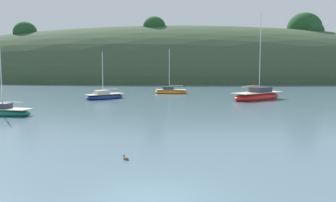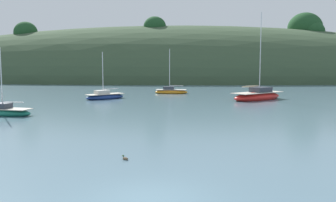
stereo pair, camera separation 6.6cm
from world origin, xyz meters
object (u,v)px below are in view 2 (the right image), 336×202
object	(u,v)px
sailboat_teal_outer	(5,112)
duck_lone_right	(125,159)
sailboat_navy_dinghy	(171,91)
sailboat_blue_center	(105,96)
sailboat_yellow_far	(258,96)

from	to	relation	value
sailboat_teal_outer	duck_lone_right	distance (m)	18.85
sailboat_navy_dinghy	sailboat_blue_center	xyz separation A→B (m)	(-7.89, -8.05, 0.01)
sailboat_navy_dinghy	sailboat_blue_center	size ratio (longest dim) A/B	1.10
sailboat_navy_dinghy	duck_lone_right	size ratio (longest dim) A/B	17.52
sailboat_navy_dinghy	duck_lone_right	distance (m)	36.53
sailboat_teal_outer	duck_lone_right	bearing A→B (deg)	-49.04
sailboat_teal_outer	sailboat_blue_center	xyz separation A→B (m)	(5.73, 14.23, 0.01)
sailboat_yellow_far	sailboat_blue_center	xyz separation A→B (m)	(-18.43, 0.41, -0.13)
sailboat_yellow_far	sailboat_blue_center	world-z (taller)	sailboat_yellow_far
duck_lone_right	sailboat_teal_outer	bearing A→B (deg)	130.96
sailboat_yellow_far	duck_lone_right	world-z (taller)	sailboat_yellow_far
sailboat_blue_center	duck_lone_right	size ratio (longest dim) A/B	15.90
sailboat_navy_dinghy	sailboat_yellow_far	size ratio (longest dim) A/B	0.61
sailboat_navy_dinghy	sailboat_blue_center	world-z (taller)	sailboat_navy_dinghy
sailboat_blue_center	sailboat_navy_dinghy	bearing A→B (deg)	45.57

